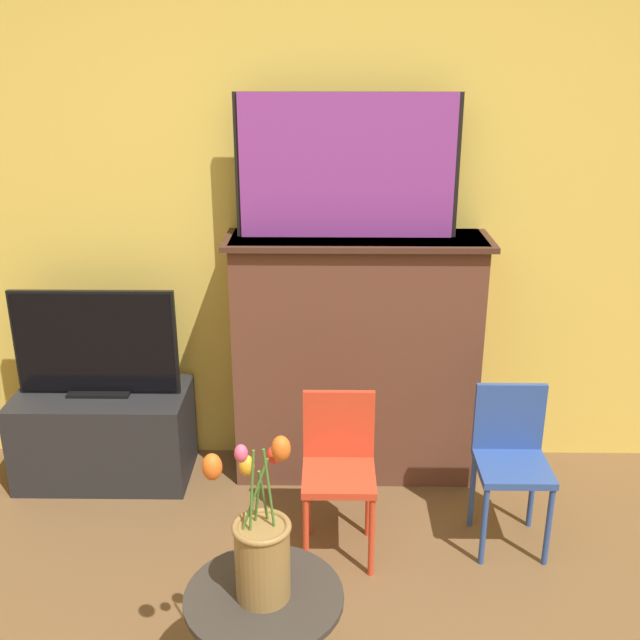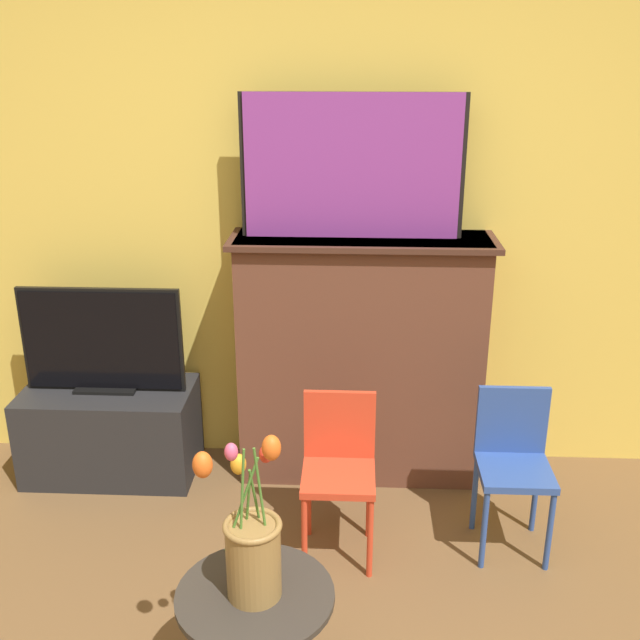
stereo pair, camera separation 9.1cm
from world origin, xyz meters
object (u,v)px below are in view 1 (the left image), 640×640
at_px(painting, 347,167).
at_px(chair_red, 339,462).
at_px(tv_monitor, 95,345).
at_px(vase_tulips, 261,548).
at_px(chair_blue, 511,454).

bearing_deg(painting, chair_red, -93.01).
xyz_separation_m(tv_monitor, vase_tulips, (0.88, -1.35, -0.09)).
relative_size(painting, vase_tulips, 1.80).
distance_m(chair_blue, vase_tulips, 1.31).
bearing_deg(tv_monitor, chair_red, -26.05).
bearing_deg(chair_red, vase_tulips, -106.52).
bearing_deg(tv_monitor, painting, 3.58).
distance_m(painting, chair_blue, 1.40).
height_order(tv_monitor, chair_red, tv_monitor).
height_order(tv_monitor, chair_blue, tv_monitor).
height_order(chair_red, chair_blue, same).
bearing_deg(chair_blue, vase_tulips, -137.21).
relative_size(painting, chair_blue, 1.42).
height_order(tv_monitor, vase_tulips, vase_tulips).
bearing_deg(vase_tulips, chair_red, 73.48).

